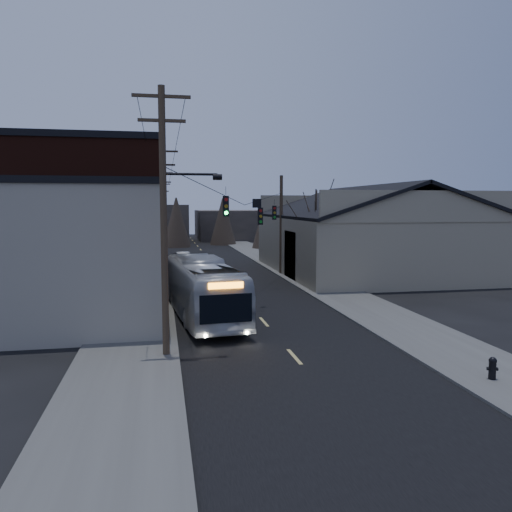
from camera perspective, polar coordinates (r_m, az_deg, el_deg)
The scene contains 15 objects.
ground at distance 18.42m, azimuth 6.08°, elevation -13.24°, with size 160.00×160.00×0.00m, color black.
road_surface at distance 47.30m, azimuth -4.47°, elevation -1.42°, with size 9.00×110.00×0.02m, color black.
sidewalk_left at distance 47.05m, azimuth -12.37°, elevation -1.52°, with size 4.00×110.00×0.12m, color #474744.
sidewalk_right at distance 48.43m, azimuth 3.20°, elevation -1.19°, with size 4.00×110.00×0.12m, color #474744.
building_clapboard at distance 26.06m, azimuth -19.31°, elevation 0.00°, with size 8.00×8.00×7.00m, color gray.
building_brick at distance 36.99m, azimuth -18.41°, elevation 4.01°, with size 10.00×12.00×10.00m, color black.
building_left_far at distance 52.89m, azimuth -15.52°, elevation 2.95°, with size 9.00×14.00×7.00m, color #332E28.
warehouse at distance 45.52m, azimuth 12.72°, elevation 1.56°, with size 16.16×20.60×7.73m.
building_far_left at distance 81.71m, azimuth -11.39°, elevation 3.66°, with size 10.00×12.00×6.00m, color #332E28.
building_far_right at distance 87.55m, azimuth -2.79°, elevation 3.59°, with size 12.00×14.00×5.00m, color #332E28.
bare_tree at distance 38.51m, azimuth 6.81°, elevation 2.25°, with size 0.40×0.40×7.20m, color black.
utility_lines at distance 40.85m, azimuth -7.98°, elevation 4.34°, with size 11.24×45.28×10.50m.
bus at distance 26.73m, azimuth -6.12°, elevation -3.73°, with size 2.64×11.28×3.14m, color #A5A9B1.
parked_car at distance 50.96m, azimuth -8.32°, elevation -0.25°, with size 1.31×3.77×1.24m, color #AEB1B6.
fire_hydrant at distance 19.10m, azimuth 25.41°, elevation -11.41°, with size 0.37×0.26×0.77m.
Camera 1 is at (-5.08, -16.64, 6.03)m, focal length 35.00 mm.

